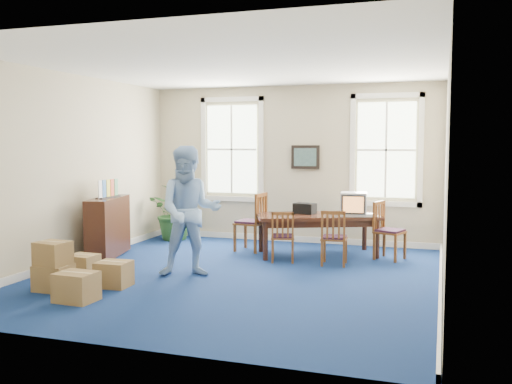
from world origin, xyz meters
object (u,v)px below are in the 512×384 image
(man, at_px, (190,211))
(potted_plant, at_px, (177,212))
(conference_table, at_px, (317,235))
(cardboard_boxes, at_px, (68,264))
(crt_tv, at_px, (354,204))
(chair_near_left, at_px, (283,236))
(credenza, at_px, (108,228))

(man, height_order, potted_plant, man)
(conference_table, xyz_separation_m, cardboard_boxes, (-2.77, -3.52, -0.01))
(crt_tv, height_order, man, man)
(chair_near_left, height_order, man, man)
(crt_tv, distance_m, cardboard_boxes, 4.97)
(chair_near_left, bearing_deg, conference_table, -136.01)
(conference_table, bearing_deg, chair_near_left, -144.30)
(potted_plant, distance_m, cardboard_boxes, 4.20)
(crt_tv, xyz_separation_m, potted_plant, (-3.79, 0.61, -0.36))
(conference_table, relative_size, chair_near_left, 2.48)
(crt_tv, relative_size, cardboard_boxes, 0.40)
(potted_plant, bearing_deg, chair_near_left, -27.50)
(chair_near_left, relative_size, cardboard_boxes, 0.70)
(crt_tv, relative_size, credenza, 0.38)
(credenza, bearing_deg, cardboard_boxes, -83.98)
(credenza, relative_size, cardboard_boxes, 1.05)
(chair_near_left, height_order, cardboard_boxes, chair_near_left)
(conference_table, xyz_separation_m, potted_plant, (-3.15, 0.66, 0.22))
(conference_table, xyz_separation_m, man, (-1.51, -2.21, 0.63))
(man, distance_m, credenza, 2.21)
(crt_tv, bearing_deg, man, -140.27)
(chair_near_left, xyz_separation_m, potted_plant, (-2.70, 1.40, 0.15))
(cardboard_boxes, bearing_deg, conference_table, 51.81)
(chair_near_left, distance_m, credenza, 3.12)
(conference_table, height_order, chair_near_left, chair_near_left)
(credenza, bearing_deg, man, -35.74)
(conference_table, bearing_deg, potted_plant, 144.82)
(conference_table, distance_m, potted_plant, 3.22)
(potted_plant, xyz_separation_m, cardboard_boxes, (0.38, -4.18, -0.23))
(conference_table, distance_m, crt_tv, 0.87)
(man, distance_m, potted_plant, 3.33)
(crt_tv, xyz_separation_m, man, (-2.16, -2.26, 0.05))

